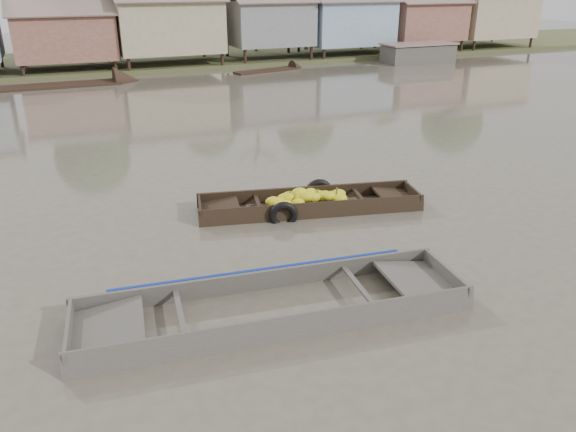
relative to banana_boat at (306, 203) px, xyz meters
name	(u,v)px	position (x,y,z in m)	size (l,w,h in m)	color
ground	(340,273)	(-0.74, -3.38, -0.16)	(120.00, 120.00, 0.00)	#534C40
riverbank	(167,16)	(2.29, 28.49, 2.91)	(120.00, 12.47, 10.22)	#384723
banana_boat	(306,203)	(0.00, 0.00, 0.00)	(5.91, 2.53, 0.81)	black
viewer_boat	(275,310)	(-2.51, -4.24, -0.11)	(7.20, 2.58, 0.57)	#413C37
distant_boats	(316,67)	(9.90, 20.54, 0.12)	(47.79, 15.35, 1.38)	black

